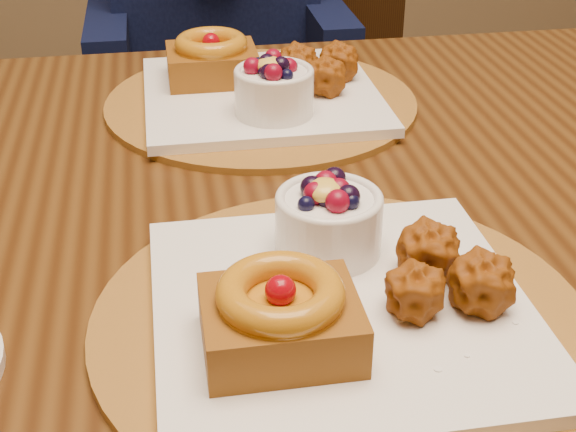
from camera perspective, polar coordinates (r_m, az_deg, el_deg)
The scene contains 4 objects.
dining_table at distance 0.84m, azimuth 0.25°, elevation -2.69°, with size 1.60×0.90×0.76m.
place_setting_near at distance 0.61m, azimuth 3.52°, elevation -5.57°, with size 0.38×0.38×0.09m.
place_setting_far at distance 0.98m, azimuth -2.06°, elevation 9.12°, with size 0.38×0.38×0.09m.
chair_far at distance 1.55m, azimuth -0.26°, elevation 7.91°, with size 0.54×0.54×0.98m.
Camera 1 is at (-0.22, -0.66, 1.13)m, focal length 50.00 mm.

